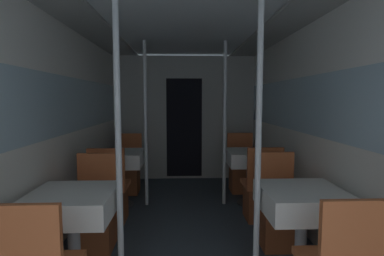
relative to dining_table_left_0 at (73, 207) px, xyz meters
The scene contains 18 objects.
wall_left 1.25m from the dining_table_left_0, 110.40° to the left, with size 0.05×6.53×2.22m.
wall_right 2.48m from the dining_table_left_0, 25.89° to the left, with size 0.05×6.53×2.22m.
ceiling_panel 2.15m from the dining_table_left_0, 49.83° to the left, with size 2.58×6.53×0.07m.
bulkhead_far 3.33m from the dining_table_left_0, 74.26° to the left, with size 2.53×0.09×2.22m.
dining_table_left_0 is the anchor object (origin of this frame).
chair_left_far_0 0.66m from the dining_table_left_0, 90.00° to the left, with size 0.41×0.41×0.91m.
support_pole_left_0 0.61m from the dining_table_left_0, ahead, with size 0.05×0.05×2.22m.
dining_table_left_1 1.77m from the dining_table_left_0, 90.00° to the left, with size 0.63×0.63×0.74m.
chair_left_near_1 1.25m from the dining_table_left_0, 90.00° to the left, with size 0.41×0.41×0.91m.
chair_left_far_1 2.36m from the dining_table_left_0, 90.00° to the left, with size 0.41×0.41×0.91m.
support_pole_left_1 1.87m from the dining_table_left_0, 78.51° to the left, with size 0.05×0.05×2.22m.
dining_table_right_0 1.79m from the dining_table_left_0, ahead, with size 0.63×0.63×0.74m.
chair_right_far_0 1.91m from the dining_table_left_0, 17.67° to the left, with size 0.41×0.41×0.91m.
support_pole_right_0 1.51m from the dining_table_left_0, ahead, with size 0.05×0.05×2.22m.
dining_table_right_1 2.52m from the dining_table_left_0, 44.67° to the left, with size 0.63×0.63×0.74m.
chair_right_near_1 2.18m from the dining_table_left_0, 33.83° to the left, with size 0.41×0.41×0.91m.
chair_right_far_1 2.96m from the dining_table_left_0, 52.58° to the left, with size 0.41×0.41×0.91m.
support_pole_right_1 2.33m from the dining_table_left_0, 51.05° to the left, with size 0.05×0.05×2.22m.
Camera 1 is at (-0.06, -1.46, 1.44)m, focal length 28.00 mm.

